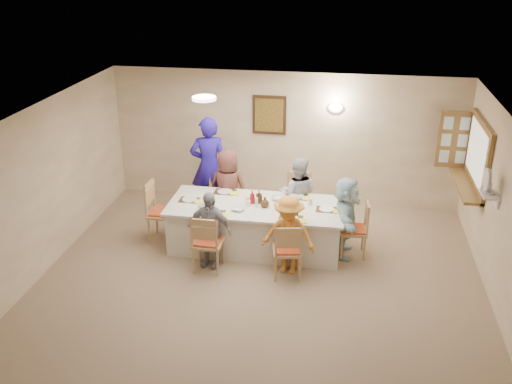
% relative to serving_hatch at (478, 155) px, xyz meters
% --- Properties ---
extents(ground, '(7.00, 7.00, 0.00)m').
position_rel_serving_hatch_xyz_m(ground, '(-3.21, -2.40, -1.50)').
color(ground, '#857057').
extents(room_walls, '(7.00, 7.00, 7.00)m').
position_rel_serving_hatch_xyz_m(room_walls, '(-3.21, -2.40, 0.01)').
color(room_walls, tan).
rests_on(room_walls, ground).
extents(wall_picture, '(0.62, 0.05, 0.72)m').
position_rel_serving_hatch_xyz_m(wall_picture, '(-3.51, 1.06, 0.20)').
color(wall_picture, black).
rests_on(wall_picture, room_walls).
extents(wall_sconce, '(0.26, 0.09, 0.18)m').
position_rel_serving_hatch_xyz_m(wall_sconce, '(-2.31, 1.04, 0.40)').
color(wall_sconce, white).
rests_on(wall_sconce, room_walls).
extents(ceiling_light, '(0.36, 0.36, 0.05)m').
position_rel_serving_hatch_xyz_m(ceiling_light, '(-4.21, -0.90, 0.97)').
color(ceiling_light, white).
rests_on(ceiling_light, room_walls).
extents(serving_hatch, '(0.06, 1.50, 1.15)m').
position_rel_serving_hatch_xyz_m(serving_hatch, '(0.00, 0.00, 0.00)').
color(serving_hatch, olive).
rests_on(serving_hatch, room_walls).
extents(hatch_sill, '(0.30, 1.50, 0.05)m').
position_rel_serving_hatch_xyz_m(hatch_sill, '(-0.12, 0.00, -0.53)').
color(hatch_sill, olive).
rests_on(hatch_sill, room_walls).
extents(shutter_door, '(0.55, 0.04, 1.00)m').
position_rel_serving_hatch_xyz_m(shutter_door, '(-0.26, 0.76, 0.00)').
color(shutter_door, olive).
rests_on(shutter_door, room_walls).
extents(fan_shelf, '(0.22, 0.36, 0.03)m').
position_rel_serving_hatch_xyz_m(fan_shelf, '(-0.08, -1.35, -0.10)').
color(fan_shelf, white).
rests_on(fan_shelf, room_walls).
extents(desk_fan, '(0.30, 0.30, 0.28)m').
position_rel_serving_hatch_xyz_m(desk_fan, '(-0.11, -1.35, 0.05)').
color(desk_fan, '#A5A5A8').
rests_on(desk_fan, fan_shelf).
extents(dining_table, '(2.80, 1.19, 0.76)m').
position_rel_serving_hatch_xyz_m(dining_table, '(-3.43, -0.85, -1.12)').
color(dining_table, silver).
rests_on(dining_table, ground).
extents(chair_back_left, '(0.51, 0.51, 0.92)m').
position_rel_serving_hatch_xyz_m(chair_back_left, '(-4.03, -0.05, -1.04)').
color(chair_back_left, tan).
rests_on(chair_back_left, ground).
extents(chair_back_right, '(0.49, 0.49, 0.98)m').
position_rel_serving_hatch_xyz_m(chair_back_right, '(-2.83, -0.05, -1.01)').
color(chair_back_right, tan).
rests_on(chair_back_right, ground).
extents(chair_front_left, '(0.46, 0.46, 0.95)m').
position_rel_serving_hatch_xyz_m(chair_front_left, '(-4.03, -1.65, -1.03)').
color(chair_front_left, tan).
rests_on(chair_front_left, ground).
extents(chair_front_right, '(0.50, 0.50, 0.90)m').
position_rel_serving_hatch_xyz_m(chair_front_right, '(-2.83, -1.65, -1.05)').
color(chair_front_right, tan).
rests_on(chair_front_right, ground).
extents(chair_left_end, '(0.50, 0.50, 1.03)m').
position_rel_serving_hatch_xyz_m(chair_left_end, '(-4.98, -0.85, -0.98)').
color(chair_left_end, tan).
rests_on(chair_left_end, ground).
extents(chair_right_end, '(0.47, 0.47, 0.92)m').
position_rel_serving_hatch_xyz_m(chair_right_end, '(-1.88, -0.85, -1.04)').
color(chair_right_end, tan).
rests_on(chair_right_end, ground).
extents(diner_back_left, '(0.82, 0.64, 1.42)m').
position_rel_serving_hatch_xyz_m(diner_back_left, '(-4.03, -0.17, -0.79)').
color(diner_back_left, brown).
rests_on(diner_back_left, ground).
extents(diner_back_right, '(0.69, 0.56, 1.36)m').
position_rel_serving_hatch_xyz_m(diner_back_right, '(-2.83, -0.17, -0.82)').
color(diner_back_right, '#B4B8BE').
rests_on(diner_back_right, ground).
extents(diner_front_left, '(0.84, 0.58, 1.23)m').
position_rel_serving_hatch_xyz_m(diner_front_left, '(-4.03, -1.53, -0.89)').
color(diner_front_left, '#93939C').
rests_on(diner_front_left, ground).
extents(diner_front_right, '(0.92, 0.67, 1.25)m').
position_rel_serving_hatch_xyz_m(diner_front_right, '(-2.83, -1.53, -0.88)').
color(diner_front_right, orange).
rests_on(diner_front_right, ground).
extents(diner_right_end, '(1.26, 0.50, 1.32)m').
position_rel_serving_hatch_xyz_m(diner_right_end, '(-2.01, -0.85, -0.84)').
color(diner_right_end, '#C6EAF6').
rests_on(diner_right_end, ground).
extents(caregiver, '(0.87, 0.75, 1.83)m').
position_rel_serving_hatch_xyz_m(caregiver, '(-4.48, 0.30, -0.58)').
color(caregiver, '#291AAD').
rests_on(caregiver, ground).
extents(placemat_fl, '(0.35, 0.26, 0.01)m').
position_rel_serving_hatch_xyz_m(placemat_fl, '(-4.03, -1.27, -0.74)').
color(placemat_fl, '#472B19').
rests_on(placemat_fl, dining_table).
extents(plate_fl, '(0.24, 0.24, 0.01)m').
position_rel_serving_hatch_xyz_m(plate_fl, '(-4.03, -1.27, -0.73)').
color(plate_fl, white).
rests_on(plate_fl, dining_table).
extents(napkin_fl, '(0.15, 0.15, 0.01)m').
position_rel_serving_hatch_xyz_m(napkin_fl, '(-3.85, -1.32, -0.73)').
color(napkin_fl, '#FDFF35').
rests_on(napkin_fl, dining_table).
extents(placemat_fr, '(0.37, 0.27, 0.01)m').
position_rel_serving_hatch_xyz_m(placemat_fr, '(-2.83, -1.27, -0.74)').
color(placemat_fr, '#472B19').
rests_on(placemat_fr, dining_table).
extents(plate_fr, '(0.23, 0.23, 0.01)m').
position_rel_serving_hatch_xyz_m(plate_fr, '(-2.83, -1.27, -0.73)').
color(plate_fr, white).
rests_on(plate_fr, dining_table).
extents(napkin_fr, '(0.14, 0.14, 0.01)m').
position_rel_serving_hatch_xyz_m(napkin_fr, '(-2.65, -1.32, -0.73)').
color(napkin_fr, '#FDFF35').
rests_on(napkin_fr, dining_table).
extents(placemat_bl, '(0.36, 0.27, 0.01)m').
position_rel_serving_hatch_xyz_m(placemat_bl, '(-4.03, -0.43, -0.74)').
color(placemat_bl, '#472B19').
rests_on(placemat_bl, dining_table).
extents(plate_bl, '(0.24, 0.24, 0.02)m').
position_rel_serving_hatch_xyz_m(plate_bl, '(-4.03, -0.43, -0.73)').
color(plate_bl, white).
rests_on(plate_bl, dining_table).
extents(napkin_bl, '(0.14, 0.14, 0.01)m').
position_rel_serving_hatch_xyz_m(napkin_bl, '(-3.85, -0.48, -0.73)').
color(napkin_bl, '#FDFF35').
rests_on(napkin_bl, dining_table).
extents(placemat_br, '(0.37, 0.27, 0.01)m').
position_rel_serving_hatch_xyz_m(placemat_br, '(-2.83, -0.43, -0.74)').
color(placemat_br, '#472B19').
rests_on(placemat_br, dining_table).
extents(plate_br, '(0.24, 0.24, 0.02)m').
position_rel_serving_hatch_xyz_m(plate_br, '(-2.83, -0.43, -0.73)').
color(plate_br, white).
rests_on(plate_br, dining_table).
extents(napkin_br, '(0.15, 0.15, 0.01)m').
position_rel_serving_hatch_xyz_m(napkin_br, '(-2.65, -0.48, -0.73)').
color(napkin_br, '#FDFF35').
rests_on(napkin_br, dining_table).
extents(placemat_le, '(0.32, 0.24, 0.01)m').
position_rel_serving_hatch_xyz_m(placemat_le, '(-4.53, -0.85, -0.74)').
color(placemat_le, '#472B19').
rests_on(placemat_le, dining_table).
extents(plate_le, '(0.24, 0.24, 0.01)m').
position_rel_serving_hatch_xyz_m(plate_le, '(-4.53, -0.85, -0.73)').
color(plate_le, white).
rests_on(plate_le, dining_table).
extents(napkin_le, '(0.14, 0.14, 0.01)m').
position_rel_serving_hatch_xyz_m(napkin_le, '(-4.35, -0.90, -0.73)').
color(napkin_le, '#FDFF35').
rests_on(napkin_le, dining_table).
extents(placemat_re, '(0.33, 0.24, 0.01)m').
position_rel_serving_hatch_xyz_m(placemat_re, '(-2.31, -0.85, -0.74)').
color(placemat_re, '#472B19').
rests_on(placemat_re, dining_table).
extents(plate_re, '(0.23, 0.23, 0.01)m').
position_rel_serving_hatch_xyz_m(plate_re, '(-2.31, -0.85, -0.73)').
color(plate_re, white).
rests_on(plate_re, dining_table).
extents(napkin_re, '(0.15, 0.15, 0.01)m').
position_rel_serving_hatch_xyz_m(napkin_re, '(-2.13, -0.90, -0.73)').
color(napkin_re, '#FDFF35').
rests_on(napkin_re, dining_table).
extents(teacup_a, '(0.11, 0.11, 0.08)m').
position_rel_serving_hatch_xyz_m(teacup_a, '(-4.25, -1.15, -0.70)').
color(teacup_a, white).
rests_on(teacup_a, dining_table).
extents(teacup_b, '(0.11, 0.11, 0.09)m').
position_rel_serving_hatch_xyz_m(teacup_b, '(-3.03, -0.29, -0.70)').
color(teacup_b, white).
rests_on(teacup_b, dining_table).
extents(bowl_a, '(0.33, 0.33, 0.05)m').
position_rel_serving_hatch_xyz_m(bowl_a, '(-3.67, -1.09, -0.71)').
color(bowl_a, white).
rests_on(bowl_a, dining_table).
extents(bowl_b, '(0.37, 0.37, 0.07)m').
position_rel_serving_hatch_xyz_m(bowl_b, '(-3.12, -0.60, -0.71)').
color(bowl_b, white).
rests_on(bowl_b, dining_table).
extents(condiment_ketchup, '(0.15, 0.15, 0.22)m').
position_rel_serving_hatch_xyz_m(condiment_ketchup, '(-3.51, -0.80, -0.63)').
color(condiment_ketchup, '#B50F11').
rests_on(condiment_ketchup, dining_table).
extents(condiment_brown, '(0.14, 0.14, 0.21)m').
position_rel_serving_hatch_xyz_m(condiment_brown, '(-3.40, -0.76, -0.63)').
color(condiment_brown, '#422511').
rests_on(condiment_brown, dining_table).
extents(condiment_malt, '(0.16, 0.16, 0.17)m').
position_rel_serving_hatch_xyz_m(condiment_malt, '(-3.28, -0.91, -0.65)').
color(condiment_malt, '#422511').
rests_on(condiment_malt, dining_table).
extents(drinking_glass, '(0.06, 0.06, 0.10)m').
position_rel_serving_hatch_xyz_m(drinking_glass, '(-3.58, -0.80, -0.68)').
color(drinking_glass, silver).
rests_on(drinking_glass, dining_table).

